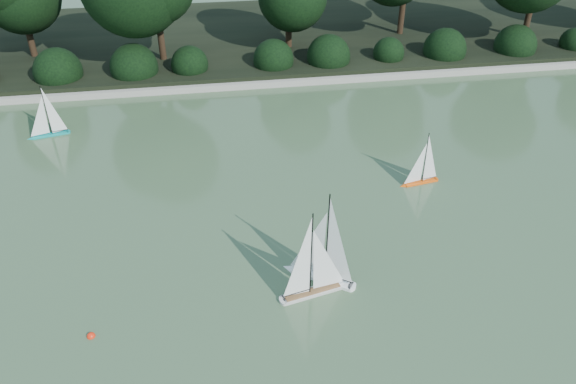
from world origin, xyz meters
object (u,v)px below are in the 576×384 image
at_px(sailboat_orange, 419,175).
at_px(sailboat_teal, 46,128).
at_px(sailboat_white_b, 318,280).
at_px(sailboat_white_a, 317,264).
at_px(race_buoy, 91,336).

distance_m(sailboat_orange, sailboat_teal, 8.97).
height_order(sailboat_white_b, sailboat_teal, sailboat_white_b).
bearing_deg(sailboat_white_b, sailboat_orange, 46.22).
bearing_deg(sailboat_teal, sailboat_white_a, -47.36).
xyz_separation_m(sailboat_white_a, race_buoy, (-3.64, -0.76, -0.29)).
bearing_deg(race_buoy, sailboat_teal, 105.64).
relative_size(sailboat_teal, race_buoy, 10.76).
bearing_deg(race_buoy, sailboat_white_b, 6.32).
distance_m(sailboat_white_b, race_buoy, 3.63).
distance_m(sailboat_white_a, sailboat_orange, 3.73).
bearing_deg(sailboat_orange, sailboat_white_a, -137.07).
relative_size(sailboat_white_a, sailboat_teal, 1.31).
bearing_deg(sailboat_white_a, sailboat_orange, 42.93).
bearing_deg(sailboat_white_b, sailboat_teal, 130.74).
xyz_separation_m(sailboat_orange, race_buoy, (-6.37, -3.30, -0.20)).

